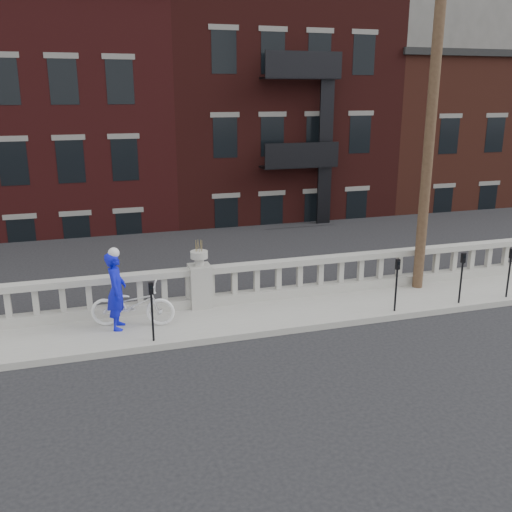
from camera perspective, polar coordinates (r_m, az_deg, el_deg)
The scene contains 12 objects.
ground at distance 11.45m, azimuth -1.38°, elevation -12.53°, with size 120.00×120.00×0.00m, color black.
sidewalk at distance 14.05m, azimuth -4.76°, elevation -6.60°, with size 32.00×2.20×0.15m, color gray.
balustrade at distance 14.72m, azimuth -5.62°, elevation -3.19°, with size 28.00×0.34×1.03m.
planter_pedestal at distance 14.65m, azimuth -5.64°, elevation -2.49°, with size 0.55×0.55×1.76m.
lower_level at distance 33.01m, azimuth -11.67°, elevation 10.84°, with size 80.00×44.00×20.80m.
utility_pole at distance 15.99m, azimuth 17.23°, elevation 14.53°, with size 1.60×0.28×10.00m.
parking_meter_a at distance 12.71m, azimuth -10.38°, elevation -4.85°, with size 0.10×0.09×1.36m.
parking_meter_b at distance 14.63m, azimuth 13.89°, elevation -2.26°, with size 0.10×0.09×1.36m.
parking_meter_c at distance 15.67m, azimuth 19.89°, elevation -1.53°, with size 0.10×0.09×1.36m.
parking_meter_d at distance 16.60m, azimuth 24.04°, elevation -1.02°, with size 0.10×0.09×1.36m.
bicycle at distance 13.77m, azimuth -12.24°, elevation -4.76°, with size 0.69×1.97×1.04m, color white.
cyclist at distance 13.55m, azimuth -13.79°, elevation -3.39°, with size 0.67×0.44×1.84m, color #0D12CF.
Camera 1 is at (-2.72, -9.67, 5.49)m, focal length 40.00 mm.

